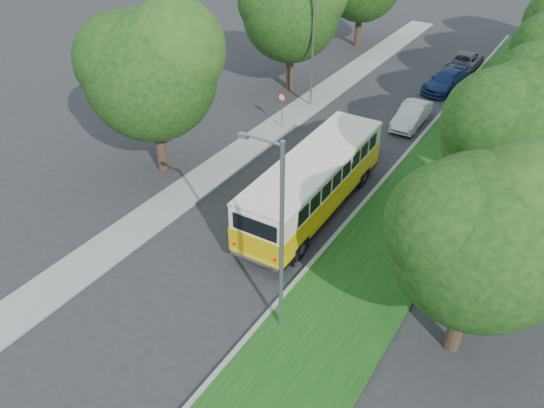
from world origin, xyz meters
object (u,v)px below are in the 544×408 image
Objects in this scene: lamppost_near at (279,235)px; car_silver at (357,153)px; car_white at (412,115)px; lamppost_far at (311,48)px; car_blue at (446,81)px; vintage_bus at (313,185)px; car_grey at (464,62)px.

lamppost_near is 1.90× the size of car_silver.
car_silver is at bearing 101.75° from lamppost_near.
car_white is at bearing 95.37° from lamppost_near.
car_blue is at bearing 48.09° from lamppost_far.
lamppost_near reaches higher than lamppost_far.
car_silver is (-2.68, 12.88, -3.65)m from lamppost_near.
lamppost_near is 8.26m from vintage_bus.
lamppost_far reaches higher than car_grey.
lamppost_near is 19.84m from car_white.
vintage_bus is 12.12m from car_white.
lamppost_near reaches higher than car_blue.
car_silver is at bearing -84.29° from car_blue.
car_white is (0.85, 6.53, -0.02)m from car_silver.
car_grey is (0.02, 11.95, -0.06)m from car_white.
lamppost_far is at bearing 115.71° from lamppost_near.
car_blue is at bearing 93.77° from lamppost_near.
lamppost_near is at bearing -84.71° from car_grey.
lamppost_far reaches higher than car_blue.
car_white is at bearing 69.72° from car_silver.
lamppost_near is at bearing -91.07° from car_silver.
lamppost_near is 13.65m from car_silver.
car_grey is (0.87, 18.48, -0.08)m from car_silver.
vintage_bus is 24.04m from car_grey.
lamppost_far is 7.91m from car_white.
car_blue is (7.16, 7.98, -3.41)m from lamppost_far.
vintage_bus is 19.17m from car_blue.
vintage_bus is at bearing -82.78° from car_blue.
car_white is 0.92× the size of car_grey.
lamppost_far is 1.62× the size of car_grey.
car_silver is at bearing -98.33° from car_white.
vintage_bus reaches higher than car_white.
lamppost_far is 15.10m from car_grey.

